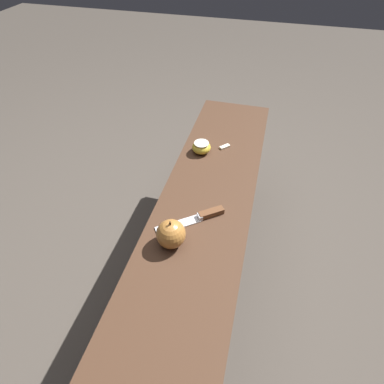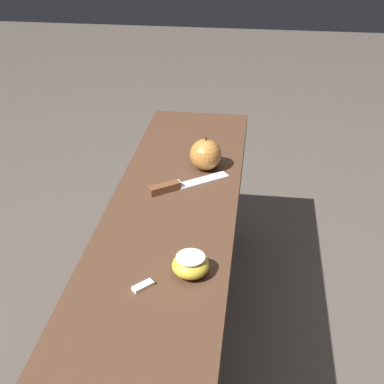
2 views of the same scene
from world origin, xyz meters
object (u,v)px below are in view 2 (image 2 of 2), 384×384
object	(u,v)px
knife	(177,185)
apple_cut	(191,265)
apple_whole	(206,155)
wooden_bench	(171,244)

from	to	relation	value
knife	apple_cut	size ratio (longest dim) A/B	2.65
knife	apple_whole	size ratio (longest dim) A/B	2.05
knife	apple_cut	xyz separation A→B (m)	(0.34, 0.08, 0.02)
apple_whole	apple_cut	world-z (taller)	apple_whole
apple_whole	apple_cut	bearing A→B (deg)	2.59
apple_cut	apple_whole	bearing A→B (deg)	-177.41
knife	apple_whole	distance (m)	0.14
apple_cut	wooden_bench	bearing A→B (deg)	-160.03
wooden_bench	apple_whole	size ratio (longest dim) A/B	13.28
wooden_bench	apple_cut	world-z (taller)	apple_cut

